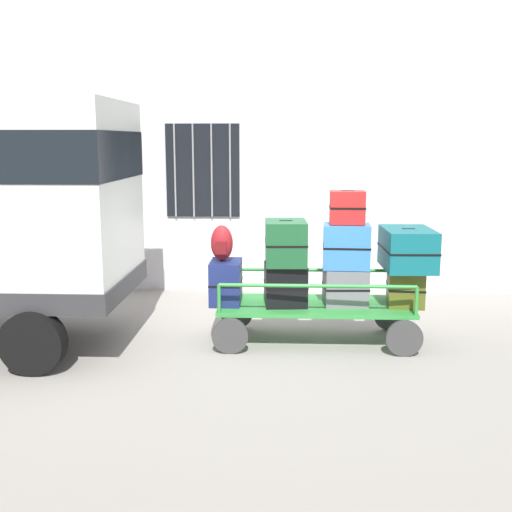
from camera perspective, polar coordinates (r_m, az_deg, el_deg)
The scene contains 13 objects.
ground_plane at distance 7.93m, azimuth 1.15°, elevation -7.85°, with size 40.00×40.00×0.00m, color gray.
building_wall at distance 10.44m, azimuth 1.60°, elevation 10.50°, with size 12.00×0.38×5.00m.
luggage_cart at distance 7.91m, azimuth 5.35°, elevation -4.97°, with size 2.47×1.09×0.48m.
cart_railing at distance 7.82m, azimuth 5.40°, elevation -2.22°, with size 2.35×0.96×0.36m.
suitcase_left_bottom at distance 7.85m, azimuth -2.74°, elevation -2.37°, with size 0.39×0.56×0.54m.
suitcase_midleft_bottom at distance 7.80m, azimuth 2.68°, elevation -2.57°, with size 0.56×0.58×0.51m.
suitcase_midleft_middle at distance 7.68m, azimuth 2.71°, elevation 1.23°, with size 0.53×0.67×0.54m.
suitcase_center_bottom at distance 7.87m, azimuth 8.09°, elevation -2.72°, with size 0.55×0.51×0.46m.
suitcase_center_middle at distance 7.78m, azimuth 8.18°, elevation 0.89°, with size 0.59×0.47×0.54m.
suitcase_center_top at distance 7.72m, azimuth 8.26°, elevation 4.38°, with size 0.44×0.31×0.41m.
suitcase_midright_bottom at distance 8.00m, azimuth 13.37°, elevation -2.70°, with size 0.49×0.61×0.46m.
suitcase_midright_middle at distance 7.88m, azimuth 13.56°, elevation 0.64°, with size 0.61×0.89×0.50m.
backpack at distance 7.75m, azimuth -3.11°, elevation 1.16°, with size 0.27×0.22×0.44m.
Camera 1 is at (0.19, -7.52, 2.49)m, focal length 44.19 mm.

